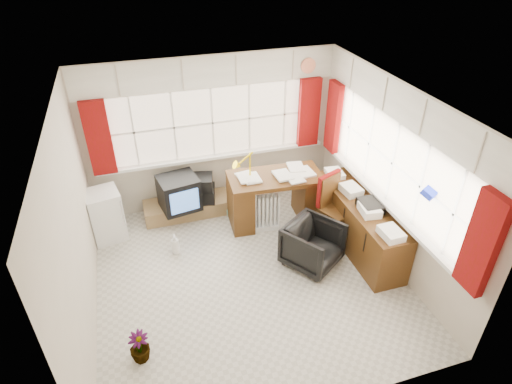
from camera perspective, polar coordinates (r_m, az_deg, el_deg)
ground at (r=5.99m, az=-0.95°, el=-11.15°), size 4.00×4.00×0.00m
room_walls at (r=5.07m, az=-1.10°, el=1.16°), size 4.00×4.00×4.00m
window_back at (r=6.99m, az=-5.54°, el=5.27°), size 3.70×0.12×3.60m
window_right at (r=6.11m, az=16.74°, el=-0.49°), size 0.12×3.70×3.60m
curtains at (r=6.12m, az=4.84°, el=6.48°), size 3.83×3.83×1.15m
overhead_cabinets at (r=5.89m, az=5.51°, el=13.73°), size 3.98×3.98×0.48m
desk at (r=6.74m, az=2.51°, el=-0.52°), size 1.48×0.80×0.87m
desk_lamp at (r=6.34m, az=-0.82°, el=4.38°), size 0.16×0.14×0.45m
task_chair at (r=6.45m, az=10.10°, el=-1.69°), size 0.58×0.60×1.05m
office_chair at (r=6.03m, az=7.60°, el=-7.03°), size 0.98×0.98×0.65m
radiator at (r=6.66m, az=1.39°, el=-3.16°), size 0.43×0.22×0.61m
credenza at (r=6.45m, az=13.44°, el=-3.99°), size 0.50×2.00×0.85m
file_tray at (r=6.10m, az=14.98°, el=-1.79°), size 0.29×0.36×0.12m
tv_bench at (r=7.15m, az=-9.11°, el=-2.02°), size 1.40×0.50×0.25m
crt_tv at (r=6.81m, az=-10.22°, el=-0.12°), size 0.67×0.63×0.53m
hifi_stack at (r=6.97m, az=-8.07°, el=0.41°), size 0.68×0.51×0.43m
mini_fridge at (r=6.79m, az=-19.39°, el=-2.92°), size 0.55×0.55×0.80m
spray_bottle_a at (r=6.35m, az=-10.73°, el=-6.83°), size 0.13×0.13×0.33m
spray_bottle_b at (r=7.07m, az=-3.57°, el=-2.42°), size 0.11×0.11×0.18m
flower_vase at (r=5.13m, az=-15.28°, el=-19.29°), size 0.27×0.27×0.40m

